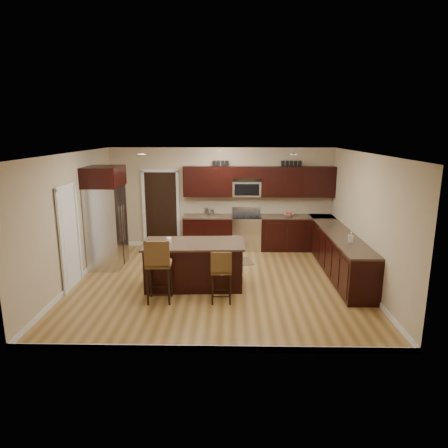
{
  "coord_description": "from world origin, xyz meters",
  "views": [
    {
      "loc": [
        0.28,
        -7.96,
        3.13
      ],
      "look_at": [
        0.12,
        0.4,
        1.17
      ],
      "focal_mm": 32.0,
      "sensor_mm": 36.0,
      "label": 1
    }
  ],
  "objects_px": {
    "island": "(194,266)",
    "refrigerator": "(106,216)",
    "stool_left": "(158,264)",
    "stool_right": "(221,270)",
    "range": "(246,232)"
  },
  "relations": [
    {
      "from": "stool_left",
      "to": "range",
      "type": "bearing_deg",
      "value": 61.02
    },
    {
      "from": "island",
      "to": "refrigerator",
      "type": "distance_m",
      "value": 2.56
    },
    {
      "from": "stool_left",
      "to": "refrigerator",
      "type": "relative_size",
      "value": 0.52
    },
    {
      "from": "island",
      "to": "stool_left",
      "type": "xyz_separation_m",
      "value": [
        -0.57,
        -0.85,
        0.33
      ]
    },
    {
      "from": "range",
      "to": "island",
      "type": "distance_m",
      "value": 2.89
    },
    {
      "from": "stool_right",
      "to": "refrigerator",
      "type": "height_order",
      "value": "refrigerator"
    },
    {
      "from": "range",
      "to": "island",
      "type": "bearing_deg",
      "value": -113.77
    },
    {
      "from": "refrigerator",
      "to": "stool_right",
      "type": "bearing_deg",
      "value": -36.81
    },
    {
      "from": "range",
      "to": "stool_left",
      "type": "xyz_separation_m",
      "value": [
        -1.74,
        -3.5,
        0.29
      ]
    },
    {
      "from": "stool_right",
      "to": "stool_left",
      "type": "bearing_deg",
      "value": 178.84
    },
    {
      "from": "stool_left",
      "to": "stool_right",
      "type": "height_order",
      "value": "stool_left"
    },
    {
      "from": "island",
      "to": "range",
      "type": "bearing_deg",
      "value": 63.56
    },
    {
      "from": "island",
      "to": "stool_left",
      "type": "height_order",
      "value": "stool_left"
    },
    {
      "from": "range",
      "to": "refrigerator",
      "type": "distance_m",
      "value": 3.68
    },
    {
      "from": "refrigerator",
      "to": "island",
      "type": "bearing_deg",
      "value": -29.2
    }
  ]
}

